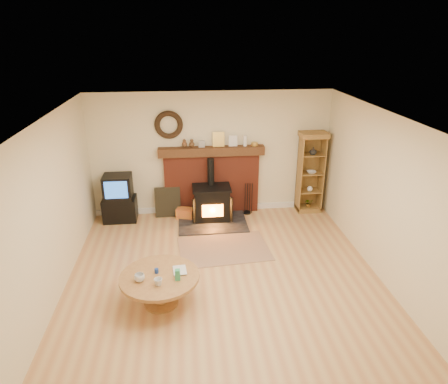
{
  "coord_description": "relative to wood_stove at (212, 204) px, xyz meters",
  "views": [
    {
      "loc": [
        -0.56,
        -5.28,
        3.74
      ],
      "look_at": [
        0.09,
        1.0,
        1.14
      ],
      "focal_mm": 32.0,
      "sensor_mm": 36.0,
      "label": 1
    }
  ],
  "objects": [
    {
      "name": "leaning_painting",
      "position": [
        -0.92,
        0.28,
        -0.03
      ],
      "size": [
        0.54,
        0.14,
        0.64
      ],
      "primitive_type": "cube",
      "rotation": [
        -0.17,
        0.0,
        0.0
      ],
      "color": "black",
      "rests_on": "ground"
    },
    {
      "name": "wood_stove",
      "position": [
        0.0,
        0.0,
        0.0
      ],
      "size": [
        1.4,
        1.0,
        1.29
      ],
      "color": "black",
      "rests_on": "ground"
    },
    {
      "name": "coffee_table",
      "position": [
        -0.95,
        -2.69,
        0.04
      ],
      "size": [
        1.14,
        1.14,
        0.64
      ],
      "color": "brown",
      "rests_on": "ground"
    },
    {
      "name": "tv_unit",
      "position": [
        -1.91,
        0.19,
        0.12
      ],
      "size": [
        0.68,
        0.49,
        0.99
      ],
      "color": "black",
      "rests_on": "ground"
    },
    {
      "name": "firelog_box",
      "position": [
        -0.56,
        0.13,
        -0.24
      ],
      "size": [
        0.4,
        0.31,
        0.22
      ],
      "primitive_type": "cube",
      "rotation": [
        0.0,
        0.0,
        -0.29
      ],
      "color": "gold",
      "rests_on": "ground"
    },
    {
      "name": "ground",
      "position": [
        0.03,
        -2.27,
        -0.36
      ],
      "size": [
        5.5,
        5.5,
        0.0
      ],
      "primitive_type": "plane",
      "color": "#BE804F",
      "rests_on": "ground"
    },
    {
      "name": "room_shell",
      "position": [
        0.02,
        -2.18,
        1.36
      ],
      "size": [
        5.02,
        5.52,
        2.61
      ],
      "color": "beige",
      "rests_on": "ground"
    },
    {
      "name": "chimney_breast",
      "position": [
        0.03,
        0.4,
        0.45
      ],
      "size": [
        2.2,
        0.22,
        1.78
      ],
      "color": "maroon",
      "rests_on": "ground"
    },
    {
      "name": "area_rug",
      "position": [
        0.13,
        -1.23,
        -0.35
      ],
      "size": [
        1.7,
        1.24,
        0.01
      ],
      "primitive_type": "cube",
      "rotation": [
        0.0,
        0.0,
        0.08
      ],
      "color": "brown",
      "rests_on": "ground"
    },
    {
      "name": "curio_cabinet",
      "position": [
        2.14,
        0.28,
        0.53
      ],
      "size": [
        0.57,
        0.41,
        1.76
      ],
      "color": "brown",
      "rests_on": "ground"
    },
    {
      "name": "fire_tools",
      "position": [
        0.8,
        0.23,
        -0.2
      ],
      "size": [
        0.19,
        0.16,
        0.7
      ],
      "color": "black",
      "rests_on": "ground"
    }
  ]
}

